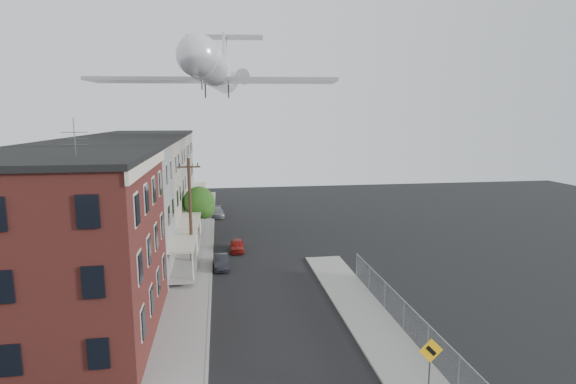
# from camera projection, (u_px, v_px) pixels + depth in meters

# --- Properties ---
(sidewalk_left) EXTENTS (3.00, 62.00, 0.12)m
(sidewalk_left) POSITION_uv_depth(u_px,v_px,m) (197.00, 247.00, 42.40)
(sidewalk_left) COLOR gray
(sidewalk_left) RESTS_ON ground
(sidewalk_right) EXTENTS (3.00, 26.00, 0.12)m
(sidewalk_right) POSITION_uv_depth(u_px,v_px,m) (372.00, 325.00, 26.49)
(sidewalk_right) COLOR gray
(sidewalk_right) RESTS_ON ground
(curb_left) EXTENTS (0.15, 62.00, 0.14)m
(curb_left) POSITION_uv_depth(u_px,v_px,m) (213.00, 246.00, 42.62)
(curb_left) COLOR gray
(curb_left) RESTS_ON ground
(curb_right) EXTENTS (0.15, 26.00, 0.14)m
(curb_right) POSITION_uv_depth(u_px,v_px,m) (349.00, 326.00, 26.28)
(curb_right) COLOR gray
(curb_right) RESTS_ON ground
(corner_building) EXTENTS (10.31, 12.30, 12.15)m
(corner_building) POSITION_uv_depth(u_px,v_px,m) (56.00, 249.00, 24.02)
(corner_building) COLOR #361511
(corner_building) RESTS_ON ground
(row_house_a) EXTENTS (11.98, 7.00, 10.30)m
(row_house_a) POSITION_uv_depth(u_px,v_px,m) (101.00, 213.00, 33.29)
(row_house_a) COLOR slate
(row_house_a) RESTS_ON ground
(row_house_b) EXTENTS (11.98, 7.00, 10.30)m
(row_house_b) POSITION_uv_depth(u_px,v_px,m) (121.00, 197.00, 40.11)
(row_house_b) COLOR #736D5B
(row_house_b) RESTS_ON ground
(row_house_c) EXTENTS (11.98, 7.00, 10.30)m
(row_house_c) POSITION_uv_depth(u_px,v_px,m) (135.00, 185.00, 46.94)
(row_house_c) COLOR slate
(row_house_c) RESTS_ON ground
(row_house_d) EXTENTS (11.98, 7.00, 10.30)m
(row_house_d) POSITION_uv_depth(u_px,v_px,m) (146.00, 176.00, 53.76)
(row_house_d) COLOR #736D5B
(row_house_d) RESTS_ON ground
(row_house_e) EXTENTS (11.98, 7.00, 10.30)m
(row_house_e) POSITION_uv_depth(u_px,v_px,m) (154.00, 170.00, 60.59)
(row_house_e) COLOR slate
(row_house_e) RESTS_ON ground
(chainlink_fence) EXTENTS (0.06, 18.06, 1.90)m
(chainlink_fence) POSITION_uv_depth(u_px,v_px,m) (404.00, 315.00, 25.59)
(chainlink_fence) COLOR gray
(chainlink_fence) RESTS_ON ground
(warning_sign) EXTENTS (1.10, 0.11, 2.80)m
(warning_sign) POSITION_uv_depth(u_px,v_px,m) (430.00, 358.00, 19.36)
(warning_sign) COLOR #515156
(warning_sign) RESTS_ON ground
(utility_pole) EXTENTS (1.80, 0.26, 9.00)m
(utility_pole) POSITION_uv_depth(u_px,v_px,m) (190.00, 212.00, 35.78)
(utility_pole) COLOR black
(utility_pole) RESTS_ON ground
(street_tree) EXTENTS (3.22, 3.20, 5.20)m
(street_tree) POSITION_uv_depth(u_px,v_px,m) (200.00, 204.00, 45.70)
(street_tree) COLOR black
(street_tree) RESTS_ON ground
(car_near) EXTENTS (1.35, 3.17, 1.07)m
(car_near) POSITION_uv_depth(u_px,v_px,m) (237.00, 245.00, 41.12)
(car_near) COLOR maroon
(car_near) RESTS_ON ground
(car_mid) EXTENTS (1.35, 3.34, 1.08)m
(car_mid) POSITION_uv_depth(u_px,v_px,m) (221.00, 262.00, 36.51)
(car_mid) COLOR black
(car_mid) RESTS_ON ground
(car_far) EXTENTS (1.73, 3.85, 1.09)m
(car_far) POSITION_uv_depth(u_px,v_px,m) (218.00, 212.00, 55.45)
(car_far) COLOR slate
(car_far) RESTS_ON ground
(airplane) EXTENTS (23.87, 27.26, 7.86)m
(airplane) POSITION_uv_depth(u_px,v_px,m) (216.00, 71.00, 45.15)
(airplane) COLOR silver
(airplane) RESTS_ON ground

